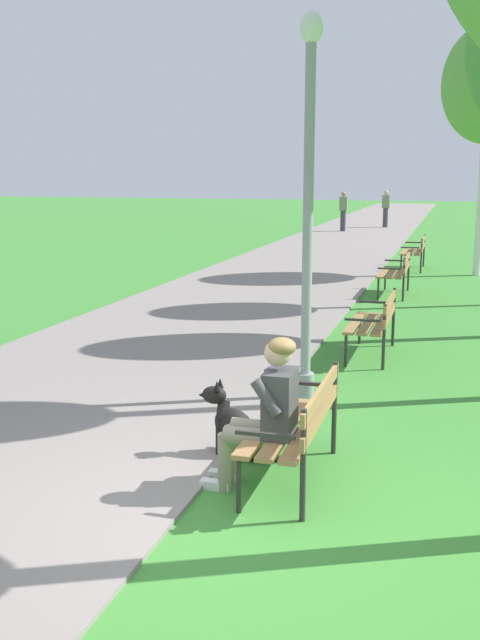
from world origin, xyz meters
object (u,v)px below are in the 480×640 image
at_px(pedestrian_distant, 343,212).
at_px(pedestrian_further_distant, 386,209).
at_px(park_bench_furthest, 416,250).
at_px(lamp_post_near, 308,208).
at_px(dog_black, 240,430).
at_px(park_bench_far, 397,270).
at_px(person_seated_on_near_bench, 266,408).
at_px(park_bench_mid, 376,319).
at_px(park_bench_near, 298,421).

xyz_separation_m(pedestrian_distant, pedestrian_further_distant, (1.46, 2.67, 0.00)).
relative_size(park_bench_furthest, lamp_post_near, 0.37).
bearing_deg(lamp_post_near, dog_black, -96.29).
bearing_deg(pedestrian_further_distant, lamp_post_near, -86.37).
distance_m(park_bench_far, person_seated_on_near_bench, 9.90).
bearing_deg(person_seated_on_near_bench, park_bench_far, 88.85).
bearing_deg(dog_black, lamp_post_near, 83.71).
distance_m(park_bench_mid, pedestrian_distant, 21.14).
distance_m(person_seated_on_near_bench, pedestrian_further_distant, 28.21).
distance_m(dog_black, pedestrian_distant, 25.07).
bearing_deg(park_bench_furthest, person_seated_on_near_bench, -91.25).
height_order(person_seated_on_near_bench, pedestrian_further_distant, pedestrian_further_distant).
height_order(pedestrian_distant, pedestrian_further_distant, same).
bearing_deg(park_bench_near, park_bench_far, 90.05).
bearing_deg(park_bench_furthest, dog_black, -92.93).
xyz_separation_m(park_bench_far, pedestrian_distant, (-3.47, 15.58, 0.33)).
distance_m(park_bench_mid, dog_black, 4.14).
relative_size(park_bench_furthest, dog_black, 1.81).
height_order(dog_black, lamp_post_near, lamp_post_near).
distance_m(park_bench_far, pedestrian_distant, 15.97).
xyz_separation_m(park_bench_near, park_bench_furthest, (0.10, 13.91, 0.00)).
xyz_separation_m(park_bench_far, person_seated_on_near_bench, (-0.20, -9.90, 0.17)).
relative_size(dog_black, lamp_post_near, 0.20).
bearing_deg(park_bench_far, dog_black, -93.59).
bearing_deg(park_bench_furthest, park_bench_mid, -89.81).
distance_m(park_bench_near, person_seated_on_near_bench, 0.36).
height_order(park_bench_near, lamp_post_near, lamp_post_near).
distance_m(park_bench_mid, person_seated_on_near_bench, 4.67).
bearing_deg(pedestrian_distant, dog_black, -83.38).
xyz_separation_m(person_seated_on_near_bench, dog_black, (-0.39, 0.59, -0.42)).
bearing_deg(park_bench_mid, park_bench_furthest, 90.19).
bearing_deg(park_bench_mid, dog_black, -100.14).
bearing_deg(park_bench_near, pedestrian_further_distant, 94.14).
bearing_deg(dog_black, person_seated_on_near_bench, -56.68).
bearing_deg(park_bench_near, pedestrian_distant, 97.86).
bearing_deg(park_bench_furthest, lamp_post_near, -92.40).
height_order(park_bench_furthest, dog_black, park_bench_furthest).
distance_m(park_bench_mid, lamp_post_near, 2.78).
bearing_deg(pedestrian_distant, park_bench_near, -82.14).
relative_size(park_bench_near, dog_black, 1.81).
distance_m(park_bench_mid, pedestrian_further_distant, 23.60).
bearing_deg(park_bench_mid, person_seated_on_near_bench, -94.20).
bearing_deg(park_bench_near, park_bench_mid, 88.26).
relative_size(park_bench_near, park_bench_far, 1.00).
xyz_separation_m(park_bench_mid, pedestrian_distant, (-3.62, 20.83, 0.33)).
bearing_deg(park_bench_far, pedestrian_distant, 102.57).
bearing_deg(lamp_post_near, pedestrian_further_distant, 93.63).
distance_m(park_bench_mid, park_bench_furthest, 9.49).
bearing_deg(person_seated_on_near_bench, pedestrian_further_distant, 93.68).
relative_size(park_bench_mid, park_bench_far, 1.00).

